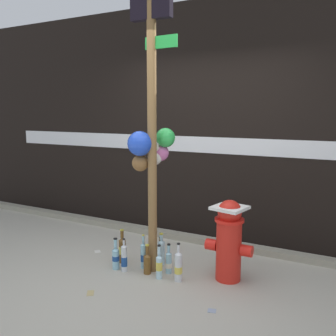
% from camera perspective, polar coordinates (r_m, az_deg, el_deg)
% --- Properties ---
extents(ground_plane, '(14.00, 14.00, 0.00)m').
position_cam_1_polar(ground_plane, '(3.91, -3.17, -17.22)').
color(ground_plane, '#ADA899').
extents(building_wall, '(10.00, 0.21, 3.14)m').
position_cam_1_polar(building_wall, '(5.02, 6.58, 7.10)').
color(building_wall, black).
rests_on(building_wall, ground_plane).
extents(curb_strip, '(8.00, 0.12, 0.08)m').
position_cam_1_polar(curb_strip, '(4.94, 4.57, -11.01)').
color(curb_strip, gray).
rests_on(curb_strip, ground_plane).
extents(memorial_post, '(0.53, 0.49, 2.96)m').
position_cam_1_polar(memorial_post, '(3.82, -2.70, 7.03)').
color(memorial_post, olive).
rests_on(memorial_post, ground_plane).
extents(fire_hydrant, '(0.49, 0.37, 0.84)m').
position_cam_1_polar(fire_hydrant, '(3.84, 9.44, -10.75)').
color(fire_hydrant, red).
rests_on(fire_hydrant, ground_plane).
extents(bottle_0, '(0.06, 0.06, 0.28)m').
position_cam_1_polar(bottle_0, '(4.35, -1.24, -12.76)').
color(bottle_0, brown).
rests_on(bottle_0, ground_plane).
extents(bottle_1, '(0.08, 0.08, 0.36)m').
position_cam_1_polar(bottle_1, '(4.24, -1.03, -12.75)').
color(bottle_1, '#B2DBEA').
rests_on(bottle_1, ground_plane).
extents(bottle_2, '(0.07, 0.07, 0.37)m').
position_cam_1_polar(bottle_2, '(4.10, -6.82, -13.76)').
color(bottle_2, silver).
rests_on(bottle_2, ground_plane).
extents(bottle_3, '(0.06, 0.06, 0.38)m').
position_cam_1_polar(bottle_3, '(4.16, -3.82, -13.36)').
color(bottle_3, '#93CCE0').
rests_on(bottle_3, ground_plane).
extents(bottle_4, '(0.07, 0.07, 0.32)m').
position_cam_1_polar(bottle_4, '(4.04, 0.11, -14.37)').
color(bottle_4, '#93CCE0').
rests_on(bottle_4, ground_plane).
extents(bottle_5, '(0.08, 0.08, 0.32)m').
position_cam_1_polar(bottle_5, '(4.03, -3.24, -14.39)').
color(bottle_5, brown).
rests_on(bottle_5, ground_plane).
extents(bottle_6, '(0.08, 0.08, 0.40)m').
position_cam_1_polar(bottle_6, '(3.86, 1.62, -15.01)').
color(bottle_6, silver).
rests_on(bottle_6, ground_plane).
extents(bottle_7, '(0.08, 0.08, 0.39)m').
position_cam_1_polar(bottle_7, '(4.31, -7.10, -12.39)').
color(bottle_7, brown).
rests_on(bottle_7, ground_plane).
extents(bottle_8, '(0.07, 0.07, 0.36)m').
position_cam_1_polar(bottle_8, '(3.92, -1.39, -14.87)').
color(bottle_8, '#B2DBEA').
rests_on(bottle_8, ground_plane).
extents(bottle_9, '(0.08, 0.08, 0.35)m').
position_cam_1_polar(bottle_9, '(4.17, -8.11, -13.52)').
color(bottle_9, '#93CCE0').
rests_on(bottle_9, ground_plane).
extents(litter_0, '(0.11, 0.11, 0.01)m').
position_cam_1_polar(litter_0, '(4.72, -10.88, -12.58)').
color(litter_0, silver).
rests_on(litter_0, ground_plane).
extents(litter_1, '(0.11, 0.13, 0.01)m').
position_cam_1_polar(litter_1, '(3.76, -11.94, -18.43)').
color(litter_1, tan).
rests_on(litter_1, ground_plane).
extents(litter_2, '(0.09, 0.08, 0.01)m').
position_cam_1_polar(litter_2, '(3.44, 6.82, -21.11)').
color(litter_2, '#8C99B2').
rests_on(litter_2, ground_plane).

